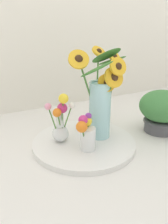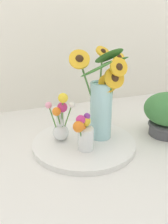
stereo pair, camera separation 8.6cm
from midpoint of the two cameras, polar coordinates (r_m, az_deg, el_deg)
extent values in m
plane|color=silver|center=(0.90, -3.93, -9.83)|extent=(6.00, 6.00, 0.00)
cylinder|color=white|center=(0.92, -2.71, -8.04)|extent=(0.43, 0.43, 0.02)
cylinder|color=#9ED1D6|center=(0.91, 1.44, 0.23)|extent=(0.09, 0.09, 0.23)
torus|color=#9ED1D6|center=(0.87, 1.52, 7.57)|extent=(0.09, 0.09, 0.01)
cylinder|color=#427533|center=(0.94, 0.80, 6.03)|extent=(0.07, 0.10, 0.28)
cylinder|color=gold|center=(0.97, 1.25, 15.48)|extent=(0.07, 0.06, 0.06)
sphere|color=#382314|center=(0.97, 1.25, 15.48)|extent=(0.03, 0.03, 0.03)
cylinder|color=#427533|center=(0.96, 3.58, 5.22)|extent=(0.09, 0.06, 0.27)
cylinder|color=gold|center=(0.98, 5.35, 14.17)|extent=(0.07, 0.05, 0.07)
sphere|color=#382314|center=(0.98, 5.35, 14.17)|extent=(0.03, 0.03, 0.03)
cylinder|color=#427533|center=(0.88, 2.81, 1.75)|extent=(0.04, 0.05, 0.23)
cylinder|color=gold|center=(0.84, 4.84, 9.01)|extent=(0.09, 0.04, 0.09)
sphere|color=#382314|center=(0.84, 4.84, 9.01)|extent=(0.03, 0.03, 0.03)
cylinder|color=#427533|center=(0.87, -1.31, 4.62)|extent=(0.09, 0.03, 0.27)
cylinder|color=gold|center=(0.84, -4.45, 13.54)|extent=(0.10, 0.06, 0.09)
sphere|color=#382314|center=(0.84, -4.45, 13.54)|extent=(0.03, 0.03, 0.03)
cylinder|color=#427533|center=(0.88, 3.58, 2.94)|extent=(0.04, 0.06, 0.27)
cylinder|color=gold|center=(0.84, 5.90, 11.70)|extent=(0.08, 0.04, 0.08)
sphere|color=#382314|center=(0.84, 5.90, 11.70)|extent=(0.03, 0.03, 0.03)
cylinder|color=#427533|center=(0.89, 2.85, 1.52)|extent=(0.02, 0.02, 0.20)
cylinder|color=gold|center=(0.86, 3.01, 7.53)|extent=(0.08, 0.05, 0.07)
sphere|color=#382314|center=(0.86, 3.01, 7.53)|extent=(0.03, 0.03, 0.03)
ellipsoid|color=#38702D|center=(0.91, 3.00, 14.47)|extent=(0.12, 0.12, 0.09)
ellipsoid|color=#38702D|center=(0.80, 0.13, 11.08)|extent=(0.13, 0.14, 0.08)
ellipsoid|color=#38702D|center=(0.92, 4.50, 13.19)|extent=(0.11, 0.15, 0.05)
cylinder|color=white|center=(0.84, -1.98, -7.07)|extent=(0.06, 0.06, 0.09)
cylinder|color=#427533|center=(0.84, -2.63, -6.25)|extent=(0.02, 0.01, 0.06)
sphere|color=orange|center=(0.82, -3.24, -4.42)|extent=(0.03, 0.03, 0.03)
cylinder|color=#427533|center=(0.81, -2.47, -5.12)|extent=(0.03, 0.01, 0.09)
sphere|color=#C6337A|center=(0.79, -3.38, -2.14)|extent=(0.04, 0.04, 0.04)
cylinder|color=#427533|center=(0.81, -3.09, -6.56)|extent=(0.03, 0.02, 0.09)
sphere|color=orange|center=(0.77, -3.83, -3.97)|extent=(0.04, 0.04, 0.04)
cylinder|color=#427533|center=(0.83, -2.00, -4.58)|extent=(0.02, 0.02, 0.10)
sphere|color=purple|center=(0.82, -1.87, -1.13)|extent=(0.03, 0.03, 0.03)
cylinder|color=#427533|center=(0.83, -2.27, -5.70)|extent=(0.02, 0.03, 0.09)
sphere|color=yellow|center=(0.83, -2.23, -2.48)|extent=(0.04, 0.04, 0.04)
sphere|color=white|center=(0.91, -8.90, -5.66)|extent=(0.07, 0.07, 0.07)
cylinder|color=white|center=(0.88, -9.11, -2.20)|extent=(0.03, 0.03, 0.05)
cylinder|color=#4C8438|center=(0.89, -7.39, -2.40)|extent=(0.04, 0.03, 0.13)
sphere|color=white|center=(0.86, -6.09, 1.73)|extent=(0.02, 0.02, 0.02)
cylinder|color=#4C8438|center=(0.88, -10.85, -2.40)|extent=(0.03, 0.02, 0.12)
sphere|color=pink|center=(0.86, -12.23, 1.37)|extent=(0.03, 0.03, 0.03)
cylinder|color=#4C8438|center=(0.88, -8.51, -2.84)|extent=(0.01, 0.01, 0.12)
sphere|color=#C6337A|center=(0.86, -8.60, 0.96)|extent=(0.04, 0.04, 0.04)
cylinder|color=#4C8438|center=(0.87, -9.22, -2.88)|extent=(0.03, 0.03, 0.10)
sphere|color=orange|center=(0.84, -10.01, -0.22)|extent=(0.03, 0.03, 0.03)
cylinder|color=#4C8438|center=(0.86, -8.62, -1.01)|extent=(0.01, 0.03, 0.15)
sphere|color=yellow|center=(0.83, -8.39, 3.44)|extent=(0.04, 0.04, 0.04)
cylinder|color=#4C4C51|center=(1.08, 17.00, -3.35)|extent=(0.14, 0.14, 0.06)
torus|color=#4C4C51|center=(1.07, 17.11, -2.36)|extent=(0.15, 0.15, 0.02)
ellipsoid|color=#3D7A3D|center=(1.04, 17.55, 1.47)|extent=(0.21, 0.21, 0.14)
camera|label=1|loc=(0.04, -92.86, -1.10)|focal=35.00mm
camera|label=2|loc=(0.04, 87.14, 1.10)|focal=35.00mm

